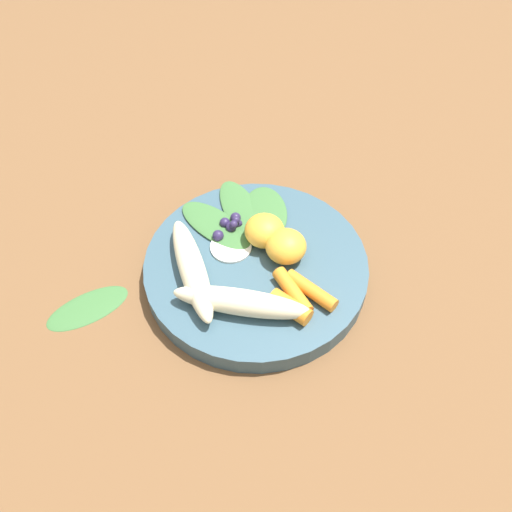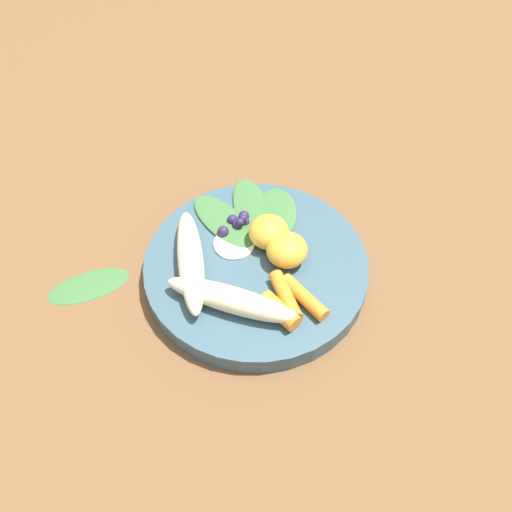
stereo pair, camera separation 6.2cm
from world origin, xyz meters
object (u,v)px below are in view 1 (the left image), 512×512
(orange_segment_near, at_px, (264,231))
(kale_leaf_stray, at_px, (87,307))
(bowl, at_px, (256,268))
(banana_peeled_right, at_px, (192,269))
(banana_peeled_left, at_px, (241,302))

(orange_segment_near, relative_size, kale_leaf_stray, 0.49)
(bowl, distance_m, banana_peeled_right, 0.08)
(banana_peeled_right, bearing_deg, banana_peeled_left, 33.19)
(banana_peeled_left, xyz_separation_m, kale_leaf_stray, (0.18, 0.01, -0.04))
(bowl, bearing_deg, kale_leaf_stray, 22.52)
(banana_peeled_left, height_order, kale_leaf_stray, banana_peeled_left)
(orange_segment_near, distance_m, kale_leaf_stray, 0.22)
(bowl, height_order, orange_segment_near, orange_segment_near)
(banana_peeled_right, bearing_deg, bowl, 89.19)
(bowl, xyz_separation_m, orange_segment_near, (-0.01, -0.03, 0.03))
(bowl, relative_size, banana_peeled_left, 1.75)
(banana_peeled_right, bearing_deg, orange_segment_near, 105.76)
(bowl, xyz_separation_m, banana_peeled_right, (0.07, 0.03, 0.03))
(banana_peeled_left, bearing_deg, banana_peeled_right, 151.29)
(banana_peeled_left, bearing_deg, kale_leaf_stray, -175.81)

